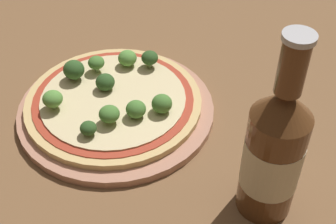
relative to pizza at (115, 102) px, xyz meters
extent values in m
plane|color=brown|center=(0.00, 0.02, -0.02)|extent=(3.00, 3.00, 0.00)
cylinder|color=tan|center=(0.00, 0.00, -0.01)|extent=(0.29, 0.29, 0.01)
cylinder|color=tan|center=(0.00, 0.00, 0.00)|extent=(0.27, 0.27, 0.01)
cylinder|color=#A83823|center=(0.00, 0.00, 0.00)|extent=(0.24, 0.24, 0.00)
cylinder|color=beige|center=(0.00, 0.00, 0.01)|extent=(0.22, 0.22, 0.00)
cylinder|color=#89A866|center=(-0.03, 0.00, 0.01)|extent=(0.01, 0.01, 0.01)
ellipsoid|color=#2D5123|center=(-0.03, 0.00, 0.02)|extent=(0.03, 0.03, 0.03)
cylinder|color=#89A866|center=(-0.02, 0.09, 0.01)|extent=(0.01, 0.01, 0.01)
ellipsoid|color=#2D5123|center=(-0.02, 0.09, 0.02)|extent=(0.03, 0.03, 0.02)
cylinder|color=#89A866|center=(0.04, -0.04, 0.01)|extent=(0.01, 0.01, 0.01)
ellipsoid|color=#477A33|center=(0.04, -0.04, 0.02)|extent=(0.03, 0.03, 0.02)
cylinder|color=#89A866|center=(-0.07, 0.02, 0.01)|extent=(0.01, 0.01, 0.01)
ellipsoid|color=#477A33|center=(-0.07, 0.02, 0.02)|extent=(0.03, 0.03, 0.02)
cylinder|color=#89A866|center=(0.03, -0.07, 0.01)|extent=(0.01, 0.01, 0.01)
ellipsoid|color=#2D5123|center=(0.03, -0.07, 0.02)|extent=(0.02, 0.02, 0.02)
cylinder|color=#89A866|center=(-0.08, -0.01, 0.01)|extent=(0.01, 0.01, 0.01)
ellipsoid|color=#2D5123|center=(-0.08, -0.01, 0.03)|extent=(0.03, 0.03, 0.03)
cylinder|color=#89A866|center=(0.05, 0.00, 0.01)|extent=(0.01, 0.01, 0.01)
ellipsoid|color=#477A33|center=(0.05, 0.00, 0.02)|extent=(0.03, 0.03, 0.02)
cylinder|color=#89A866|center=(-0.04, -0.08, 0.01)|extent=(0.01, 0.01, 0.01)
ellipsoid|color=#568E3D|center=(-0.04, -0.08, 0.02)|extent=(0.03, 0.03, 0.02)
cylinder|color=#89A866|center=(-0.05, 0.07, 0.01)|extent=(0.01, 0.01, 0.01)
ellipsoid|color=#568E3D|center=(-0.05, 0.07, 0.02)|extent=(0.03, 0.03, 0.02)
cylinder|color=#89A866|center=(0.07, 0.03, 0.01)|extent=(0.01, 0.01, 0.01)
ellipsoid|color=#477A33|center=(0.07, 0.03, 0.02)|extent=(0.03, 0.03, 0.03)
cylinder|color=#563319|center=(0.26, 0.02, 0.06)|extent=(0.07, 0.07, 0.15)
cylinder|color=#C6B793|center=(0.26, 0.02, 0.06)|extent=(0.07, 0.07, 0.07)
cone|color=#563319|center=(0.26, 0.02, 0.15)|extent=(0.07, 0.07, 0.03)
cylinder|color=#563319|center=(0.26, 0.02, 0.19)|extent=(0.03, 0.03, 0.06)
cylinder|color=#B2B2B7|center=(0.26, 0.02, 0.23)|extent=(0.03, 0.03, 0.01)
camera|label=1|loc=(0.43, -0.31, 0.46)|focal=50.00mm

